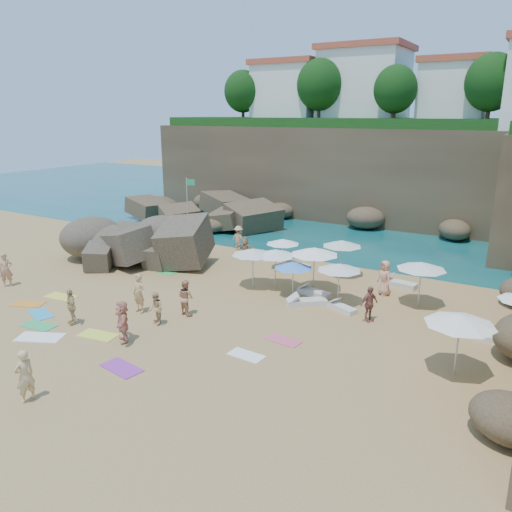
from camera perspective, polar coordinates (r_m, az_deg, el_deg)
The scene contains 45 objects.
ground at distance 25.56m, azimuth -7.35°, elevation -5.28°, with size 120.00×120.00×0.00m, color tan.
seawater at distance 51.66m, azimuth 13.63°, elevation 5.33°, with size 120.00×120.00×0.00m, color #0C4751.
cliff_back at distance 45.76m, azimuth 14.44°, elevation 9.00°, with size 44.00×8.00×8.00m, color brown.
rock_promontory at distance 44.19m, azimuth -5.86°, elevation 3.92°, with size 12.00×7.00×2.00m, color brown, non-canonical shape.
clifftop_buildings at distance 46.01m, azimuth 16.61°, elevation 17.94°, with size 28.48×9.48×7.00m.
clifftop_trees at distance 39.48m, azimuth 16.83°, elevation 18.35°, with size 35.60×23.82×4.40m.
marina_masts at distance 58.19m, azimuth -2.05°, elevation 9.91°, with size 3.10×0.10×6.00m.
rock_outcrop at distance 32.81m, azimuth -13.22°, elevation -0.73°, with size 7.12×5.34×2.85m, color brown, non-canonical shape.
flag_pole at distance 40.57m, azimuth -7.73°, elevation 6.69°, with size 0.83×0.17×4.28m.
parasol_0 at distance 26.83m, azimuth 2.25°, elevation 0.38°, with size 2.30×2.30×2.18m.
parasol_1 at distance 30.13m, azimuth 3.08°, elevation 1.66°, with size 2.03×2.03×1.92m.
parasol_2 at distance 29.21m, azimuth 9.81°, elevation 1.44°, with size 2.28×2.28×2.16m.
parasol_3 at distance 24.93m, azimuth 9.50°, elevation -1.26°, with size 2.21×2.21×2.09m.
parasol_4 at distance 25.55m, azimuth 18.40°, elevation -1.06°, with size 2.40×2.40×2.27m.
parasol_5 at distance 26.44m, azimuth 6.69°, elevation 0.55°, with size 2.56×2.56×2.42m.
parasol_9 at distance 26.95m, azimuth -0.36°, elevation 0.50°, with size 2.32×2.32×2.19m.
parasol_10 at distance 25.62m, azimuth 4.27°, elevation -1.06°, with size 1.98×1.98×1.87m.
parasol_11 at distance 19.26m, azimuth 22.33°, elevation -6.74°, with size 2.51×2.51×2.38m.
lounger_0 at distance 26.41m, azimuth 6.67°, elevation -4.20°, with size 1.83×0.61×0.29m, color silver.
lounger_1 at distance 30.96m, azimuth 4.64°, elevation -1.07°, with size 1.92×0.64×0.30m, color silver.
lounger_2 at distance 28.66m, azimuth 15.99°, elevation -3.07°, with size 1.97×0.66×0.31m, color silver.
lounger_3 at distance 24.68m, azimuth 9.82°, elevation -5.88°, with size 1.57×0.52×0.24m, color silver.
lounger_4 at distance 23.40m, azimuth 25.86°, elevation -8.58°, with size 1.69×0.56×0.26m, color silver.
lounger_5 at distance 25.05m, azimuth 5.80°, elevation -5.30°, with size 1.99×0.66×0.31m, color silver.
towel_2 at distance 27.61m, azimuth -24.64°, elevation -5.00°, with size 1.60×0.80×0.03m, color orange.
towel_3 at distance 24.70m, azimuth -23.60°, elevation -7.30°, with size 1.62×0.81×0.03m, color #31AD5D.
towel_4 at distance 28.00m, azimuth -21.40°, elevation -4.34°, with size 1.66×0.83×0.03m, color yellow.
towel_5 at distance 23.46m, azimuth -23.46°, elevation -8.52°, with size 1.91×0.96×0.03m, color white.
towel_6 at distance 19.86m, azimuth -15.12°, elevation -12.24°, with size 1.68×0.84×0.03m, color purple.
towel_8 at distance 26.03m, azimuth -23.39°, elevation -6.09°, with size 1.59×0.79×0.03m, color #28A0D7.
towel_9 at distance 21.35m, azimuth 3.14°, elevation -9.59°, with size 1.50×0.75×0.03m, color #DA5571.
towel_11 at distance 30.52m, azimuth -10.35°, elevation -1.81°, with size 1.45×0.72×0.03m, color green.
towel_12 at distance 22.81m, azimuth -17.60°, elevation -8.62°, with size 1.68×0.84×0.03m, color #DEEB3E.
towel_13 at distance 20.11m, azimuth -1.12°, elevation -11.27°, with size 1.45×0.72×0.03m, color white.
person_stand_0 at distance 30.59m, azimuth -26.68°, elevation -1.43°, with size 0.69×0.45×1.89m, color tan.
person_stand_1 at distance 23.83m, azimuth -8.05°, elevation -4.71°, with size 0.83×0.65×1.71m, color tan.
person_stand_2 at distance 34.69m, azimuth -2.01°, elevation 2.07°, with size 1.10×0.46×1.71m, color tan.
person_stand_3 at distance 23.45m, azimuth 12.80°, elevation -5.36°, with size 0.99×0.41×1.68m, color #905448.
person_stand_4 at distance 26.96m, azimuth 14.48°, elevation -2.42°, with size 0.91×0.50×1.87m, color #E19976.
person_stand_5 at distance 32.35m, azimuth -1.27°, elevation 0.89°, with size 1.43×0.41×1.54m, color tan.
person_stand_6 at distance 18.49m, azimuth -24.93°, elevation -12.32°, with size 0.67×0.44×1.85m, color #D8B67A.
person_lie_1 at distance 24.28m, azimuth -20.23°, elevation -6.86°, with size 0.95×1.63×0.40m, color tan.
person_lie_3 at distance 21.85m, azimuth -14.88°, elevation -8.86°, with size 1.65×1.78×0.47m, color tan.
person_lie_4 at distance 24.70m, azimuth -13.13°, elevation -5.80°, with size 0.68×1.88×0.45m, color tan.
person_lie_5 at distance 23.12m, azimuth -11.31°, elevation -7.07°, with size 0.73×1.50×0.57m, color tan.
Camera 1 is at (14.89, -18.59, 9.26)m, focal length 35.00 mm.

